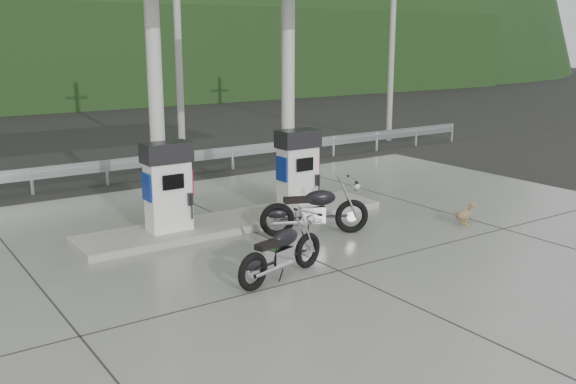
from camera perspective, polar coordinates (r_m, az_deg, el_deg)
ground at (r=12.05m, az=1.52°, el=-5.73°), size 160.00×160.00×0.00m
forecourt_apron at (r=12.05m, az=1.52°, el=-5.69°), size 18.00×14.00×0.02m
pump_island at (r=14.03m, az=-4.48°, el=-2.58°), size 7.00×1.40×0.15m
gas_pump_left at (r=13.09m, az=-10.63°, el=0.46°), size 0.95×0.55×1.80m
gas_pump_right at (r=14.63m, az=0.88°, el=2.06°), size 0.95×0.55×1.80m
canopy_column_left at (r=13.20m, az=-11.65°, el=7.57°), size 0.30×0.30×5.00m
canopy_column_right at (r=14.73m, az=-0.00°, el=8.42°), size 0.30×0.30×5.00m
guardrail at (r=18.75m, az=-12.97°, el=3.11°), size 26.00×0.16×1.42m
road at (r=22.12m, az=-16.24°, el=2.59°), size 60.00×7.00×0.01m
utility_pole_b at (r=20.63m, az=-9.75°, el=13.36°), size 0.22×0.22×8.00m
utility_pole_c at (r=25.75m, az=9.25°, el=13.35°), size 0.22×0.22×8.00m
motorcycle_left at (r=13.17m, az=2.40°, el=-1.68°), size 2.22×1.48×1.01m
motorcycle_right at (r=10.79m, az=-0.58°, el=-5.41°), size 1.99×1.08×0.90m
duck at (r=14.47m, az=15.40°, el=-2.02°), size 0.56×0.17×0.40m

